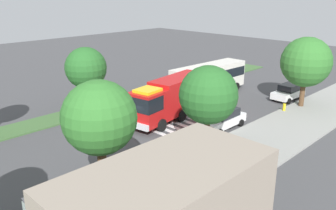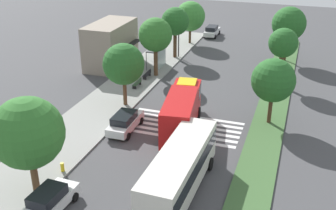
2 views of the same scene
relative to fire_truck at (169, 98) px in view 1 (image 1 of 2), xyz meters
The scene contains 16 objects.
ground_plane 4.06m from the fire_truck, ahead, with size 120.00×120.00×0.00m, color #424244.
sidewalk 9.83m from the fire_truck, 68.81° to the left, with size 60.00×5.80×0.14m, color gray.
median_strip 8.36m from the fire_truck, 64.63° to the right, with size 60.00×3.00×0.14m, color #3D6033.
crosswalk 2.19m from the fire_truck, 10.01° to the left, with size 4.95×10.71×0.01m.
fire_truck is the anchor object (origin of this frame).
parked_car_west 14.56m from the fire_truck, 160.40° to the left, with size 4.40×2.16×1.71m.
parked_car_mid 5.30m from the fire_truck, 109.38° to the left, with size 4.77×2.08×1.69m.
transit_bus 9.39m from the fire_truck, 164.18° to the right, with size 10.30×3.02×3.42m.
bus_stop_shelter 17.01m from the fire_truck, 27.17° to the left, with size 3.50×1.40×2.46m.
bench_near_shelter 13.64m from the fire_truck, 34.79° to the left, with size 1.60×0.50×0.90m.
bench_west_of_shelter 11.26m from the fire_truck, 43.86° to the left, with size 1.60×0.50×0.90m.
sidewalk_tree_far_west 14.24m from the fire_truck, 149.69° to the left, with size 4.93×4.93×7.01m.
sidewalk_tree_west 8.13m from the fire_truck, 65.47° to the left, with size 4.15×4.15×6.43m.
sidewalk_tree_center 14.48m from the fire_truck, 29.93° to the left, with size 3.98×3.98×7.01m.
median_tree_far_west 8.59m from the fire_truck, 62.18° to the right, with size 3.98×3.98×6.19m.
fire_hydrant 11.65m from the fire_truck, 145.31° to the left, with size 0.28×0.28×0.70m, color gold.
Camera 1 is at (18.60, 21.71, 11.50)m, focal length 38.12 mm.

